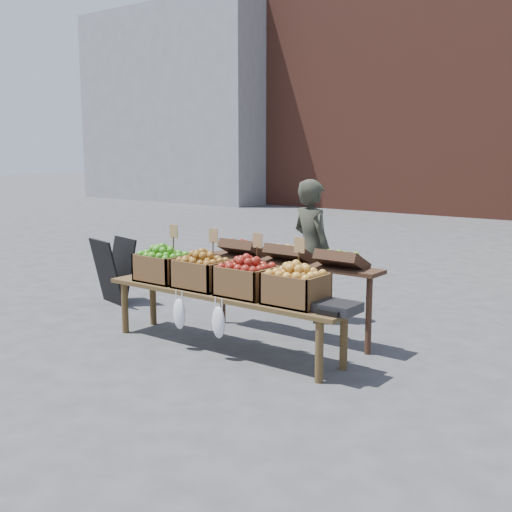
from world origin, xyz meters
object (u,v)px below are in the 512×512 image
Objects in this scene: chalkboard_sign at (114,271)px; crate_golden_apples at (163,268)px; weighing_scale at (338,307)px; display_bench at (224,321)px; vendor at (312,250)px; crate_russet_pears at (202,274)px; crate_red_apples at (246,281)px; back_table at (290,288)px; crate_green_apples at (296,289)px.

chalkboard_sign is 1.66× the size of crate_golden_apples.
display_bench is at bearing 180.00° from weighing_scale.
vendor is 3.18× the size of crate_golden_apples.
chalkboard_sign reaches higher than display_bench.
vendor is at bearing 77.01° from crate_russet_pears.
crate_red_apples is 1.47× the size of weighing_scale.
chalkboard_sign is 1.66× the size of crate_red_apples.
vendor is 1.53m from display_bench.
vendor reaches higher than crate_golden_apples.
back_table reaches higher than crate_red_apples.
back_table is at bearing 143.84° from weighing_scale.
crate_russet_pears is at bearing 180.00° from weighing_scale.
crate_russet_pears is at bearing 180.00° from crate_red_apples.
crate_russet_pears reaches higher than display_bench.
back_table is 4.20× the size of crate_russet_pears.
weighing_scale is at bearing 150.21° from vendor.
crate_green_apples is 0.44m from weighing_scale.
crate_red_apples is (0.55, 0.00, 0.00)m from crate_russet_pears.
vendor is at bearing 105.96° from back_table.
vendor is 1.88m from weighing_scale.
crate_golden_apples is 0.55m from crate_russet_pears.
vendor reaches higher than crate_red_apples.
vendor is 0.76× the size of back_table.
crate_red_apples is (1.10, 0.00, 0.00)m from crate_golden_apples.
crate_golden_apples is at bearing 180.00° from crate_russet_pears.
crate_golden_apples is at bearing -146.54° from back_table.
crate_russet_pears is (0.55, 0.00, 0.00)m from crate_golden_apples.
weighing_scale is at bearing 0.00° from crate_golden_apples.
display_bench is 0.51m from crate_red_apples.
crate_golden_apples is at bearing 180.00° from crate_green_apples.
crate_russet_pears is 1.00× the size of crate_red_apples.
vendor is 1.46m from crate_red_apples.
crate_golden_apples and crate_red_apples have the same top height.
vendor is 4.67× the size of weighing_scale.
crate_golden_apples and crate_green_apples have the same top height.
chalkboard_sign is 1.66× the size of crate_green_apples.
chalkboard_sign is 2.67m from crate_red_apples.
crate_green_apples is 1.47× the size of weighing_scale.
display_bench is 1.29m from weighing_scale.
crate_red_apples is at bearing 0.00° from crate_russet_pears.
crate_green_apples is at bearing 0.00° from crate_golden_apples.
chalkboard_sign is 1.66× the size of crate_russet_pears.
weighing_scale reaches higher than display_bench.
display_bench is (-0.06, -1.44, -0.51)m from vendor.
crate_golden_apples is 1.00× the size of crate_green_apples.
back_table is 1.22m from weighing_scale.
display_bench is at bearing 108.35° from vendor.
crate_red_apples is at bearing 0.60° from chalkboard_sign.
crate_russet_pears is at bearing 180.00° from crate_green_apples.
crate_red_apples is at bearing 180.00° from weighing_scale.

